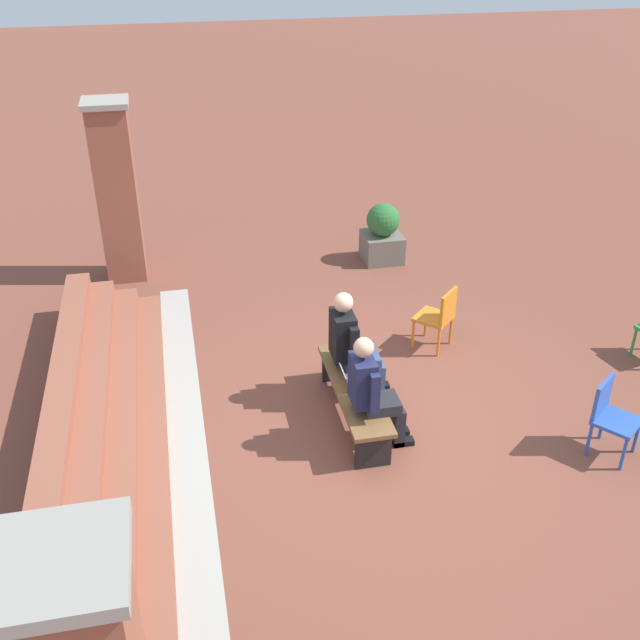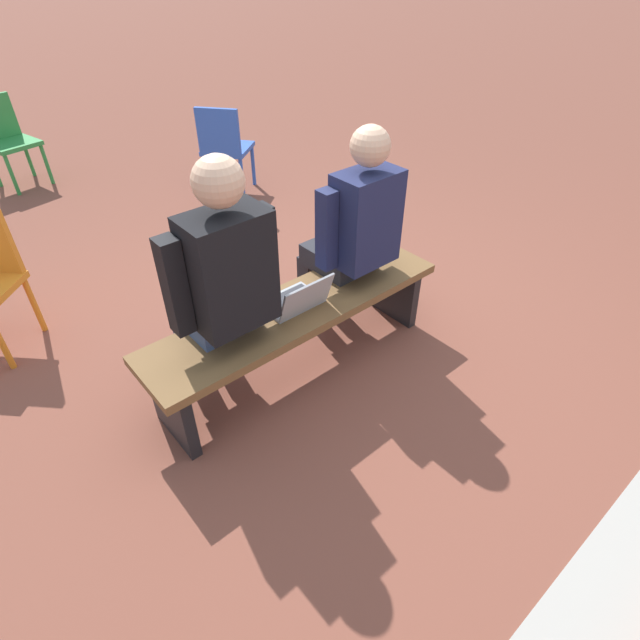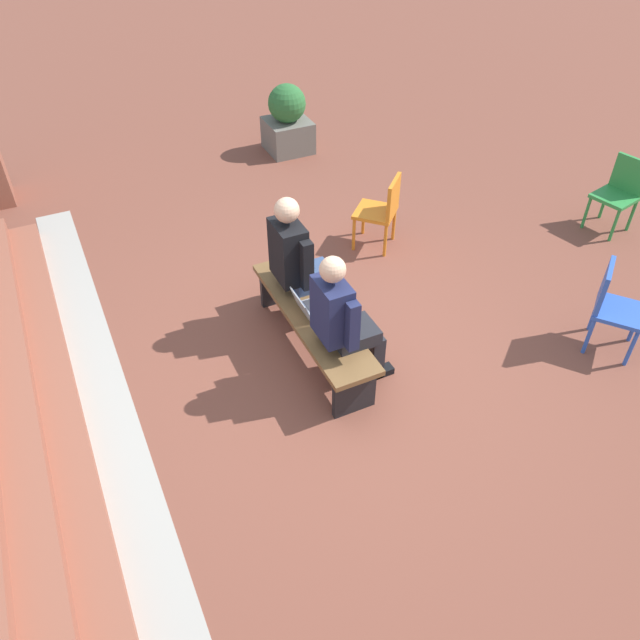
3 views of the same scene
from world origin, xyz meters
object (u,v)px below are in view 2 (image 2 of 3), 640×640
Objects in this scene: person_adult at (220,284)px; person_student at (351,232)px; laptop at (297,300)px; plastic_chair_far_left at (224,145)px; bench at (298,319)px; plastic_chair_far_right at (6,136)px.

person_student is at bearing 179.79° from person_adult.
plastic_chair_far_left is (-1.08, -2.45, -0.02)m from laptop.
laptop is at bearing 36.66° from bench.
plastic_chair_far_left is at bearing -113.55° from bench.
laptop is (0.47, 0.08, -0.21)m from person_student.
person_adult is at bearing 90.37° from plastic_chair_far_right.
person_adult is (0.86, -0.00, 0.02)m from person_student.
plastic_chair_far_right is at bearing -84.13° from laptop.
plastic_chair_far_left is (-1.50, 1.62, 0.00)m from plastic_chair_far_right.
bench is 1.35× the size of person_student.
laptop is at bearing 95.87° from plastic_chair_far_right.
person_student is at bearing 102.53° from plastic_chair_far_right.
laptop is 4.09m from plastic_chair_far_right.
person_student is 1.58× the size of plastic_chair_far_left.
person_adult is at bearing -9.66° from bench.
laptop is at bearing 66.23° from plastic_chair_far_left.
person_student is 4.10m from plastic_chair_far_right.
laptop is at bearing 168.26° from person_adult.
plastic_chair_far_right is 2.21m from plastic_chair_far_left.
person_adult is (0.41, -0.07, 0.38)m from bench.
bench is at bearing -143.34° from laptop.
bench is 5.62× the size of laptop.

